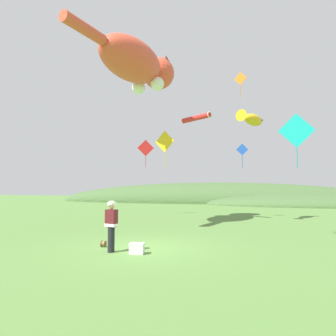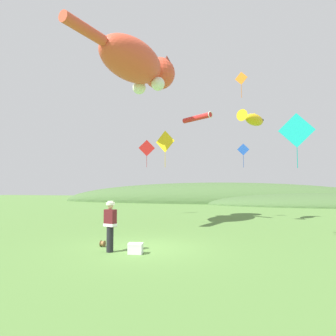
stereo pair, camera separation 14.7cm
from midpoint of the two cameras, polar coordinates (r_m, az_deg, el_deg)
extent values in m
plane|color=#517A38|center=(11.51, -5.12, -14.99)|extent=(120.00, 120.00, 0.00)
ellipsoid|color=#426033|center=(44.07, 8.70, -6.51)|extent=(48.23, 10.10, 5.79)
ellipsoid|color=#426033|center=(40.25, 26.51, -6.46)|extent=(26.73, 9.73, 2.99)
cylinder|color=black|center=(10.93, -11.17, -13.21)|extent=(0.24, 0.24, 0.88)
cube|color=#59191E|center=(10.83, -11.12, -9.34)|extent=(0.45, 0.34, 0.60)
cube|color=white|center=(10.85, -11.13, -10.60)|extent=(0.48, 0.37, 0.10)
sphere|color=beige|center=(10.79, -11.09, -7.18)|extent=(0.20, 0.20, 0.20)
cylinder|color=silver|center=(10.79, -11.09, -6.70)|extent=(0.30, 0.30, 0.09)
cylinder|color=silver|center=(10.78, -11.08, -6.38)|extent=(0.20, 0.20, 0.07)
cylinder|color=olive|center=(11.96, -12.55, -13.90)|extent=(0.14, 0.18, 0.18)
cylinder|color=brown|center=(11.99, -12.86, -13.87)|extent=(0.02, 0.24, 0.24)
cylinder|color=brown|center=(11.93, -12.23, -13.93)|extent=(0.02, 0.24, 0.24)
cube|color=white|center=(10.59, -6.38, -15.16)|extent=(0.52, 0.38, 0.30)
cube|color=white|center=(10.56, -6.37, -14.20)|extent=(0.53, 0.38, 0.06)
ellipsoid|color=#E04C33|center=(19.76, -7.18, 19.70)|extent=(4.07, 5.77, 2.48)
ellipsoid|color=white|center=(19.78, -6.74, 18.28)|extent=(2.38, 3.67, 1.37)
sphere|color=#E04C33|center=(22.33, -2.01, 17.55)|extent=(2.24, 2.24, 2.24)
cone|color=#4E1A11|center=(22.94, -3.39, 19.15)|extent=(0.98, 0.98, 0.75)
cone|color=#4E1A11|center=(22.35, -0.57, 19.78)|extent=(0.98, 0.98, 0.75)
sphere|color=white|center=(21.18, -5.85, 15.01)|extent=(0.89, 0.89, 0.89)
sphere|color=white|center=(20.39, -2.27, 15.74)|extent=(0.89, 0.89, 0.89)
cylinder|color=#E04C33|center=(17.11, -15.90, 24.16)|extent=(1.33, 2.79, 0.60)
ellipsoid|color=gold|center=(21.34, 15.76, 8.79)|extent=(1.71, 2.29, 0.76)
cone|color=gold|center=(20.08, 14.02, 9.54)|extent=(1.00, 0.97, 0.76)
cone|color=gold|center=(21.47, 15.82, 9.60)|extent=(0.48, 0.48, 0.35)
sphere|color=black|center=(21.87, 17.17, 8.68)|extent=(0.18, 0.18, 0.18)
cylinder|color=red|center=(21.08, 5.14, 9.47)|extent=(2.24, 1.76, 0.36)
torus|color=white|center=(20.26, 7.73, 10.03)|extent=(0.31, 0.39, 0.44)
cube|color=red|center=(24.67, -4.45, 3.82)|extent=(1.25, 0.55, 1.36)
cylinder|color=black|center=(24.68, -4.44, 3.82)|extent=(0.84, 0.37, 0.02)
cube|color=maroon|center=(24.55, -4.46, 1.21)|extent=(0.03, 0.02, 0.90)
cube|color=yellow|center=(18.09, -0.87, 5.07)|extent=(1.26, 0.45, 1.33)
cylinder|color=black|center=(18.10, -0.86, 5.07)|extent=(0.85, 0.31, 0.02)
cube|color=#A98511|center=(17.95, -0.87, 1.56)|extent=(0.03, 0.02, 0.90)
cube|color=blue|center=(22.95, 13.77, 3.44)|extent=(0.88, 0.14, 0.89)
cylinder|color=black|center=(22.96, 13.77, 3.44)|extent=(0.59, 0.10, 0.02)
cube|color=#1A3E97|center=(22.86, 13.80, 1.22)|extent=(0.03, 0.01, 0.90)
cube|color=orange|center=(21.38, 13.43, 16.25)|extent=(0.82, 0.32, 0.87)
cylinder|color=black|center=(21.39, 13.43, 16.24)|extent=(0.55, 0.22, 0.02)
cube|color=#A95011|center=(21.10, 13.47, 13.99)|extent=(0.03, 0.02, 0.90)
cube|color=#19BFBF|center=(14.50, 23.01, 6.59)|extent=(1.55, 0.06, 1.55)
cylinder|color=black|center=(14.51, 23.00, 6.59)|extent=(1.04, 0.04, 0.02)
cube|color=#118585|center=(14.34, 23.13, 1.77)|extent=(0.03, 0.01, 0.90)
camera|label=1|loc=(0.07, -90.28, 0.02)|focal=32.00mm
camera|label=2|loc=(0.07, 89.72, -0.02)|focal=32.00mm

